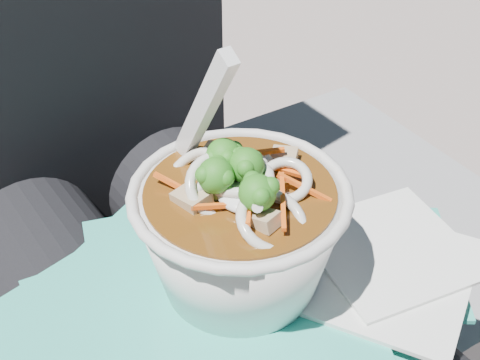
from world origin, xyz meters
TOP-DOWN VIEW (x-y plane):
  - lap at (0.00, 0.00)m, footprint 0.32×0.48m
  - person_body at (-0.00, 0.09)m, footprint 0.34×0.94m
  - plastic_bag at (-0.01, -0.03)m, footprint 0.43×0.32m
  - napkins at (0.12, -0.08)m, footprint 0.20×0.20m
  - udon_bowl at (0.01, -0.03)m, footprint 0.17×0.17m

SIDE VIEW (x-z plane):
  - lap at x=0.00m, z-range 0.42..0.57m
  - person_body at x=0.00m, z-range 0.04..1.01m
  - plastic_bag at x=-0.01m, z-range 0.57..0.59m
  - napkins at x=0.12m, z-range 0.59..0.59m
  - udon_bowl at x=0.01m, z-range 0.54..0.75m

